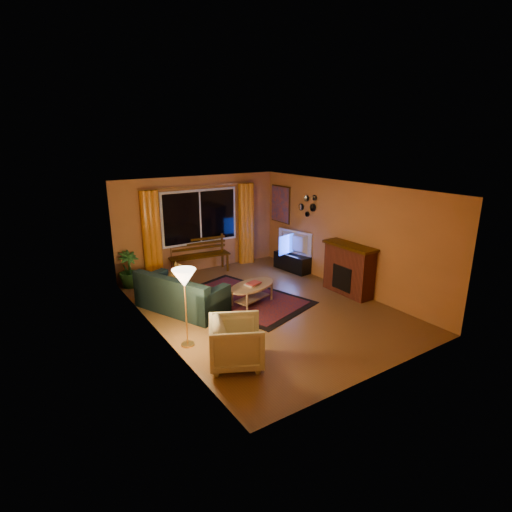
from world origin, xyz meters
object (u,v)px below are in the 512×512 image
floor_lamp (186,309)px  sofa (181,292)px  coffee_table (252,294)px  tv_console (292,262)px  bench (200,264)px  armchair (236,340)px

floor_lamp → sofa: bearing=70.3°
sofa → coffee_table: size_ratio=1.65×
coffee_table → floor_lamp: bearing=-154.7°
floor_lamp → tv_console: bearing=28.7°
bench → coffee_table: (0.07, -2.45, -0.03)m
armchair → tv_console: size_ratio=0.77×
bench → floor_lamp: size_ratio=1.16×
floor_lamp → coffee_table: size_ratio=1.17×
armchair → floor_lamp: 1.09m
floor_lamp → coffee_table: floor_lamp is taller
bench → armchair: bearing=-100.9°
armchair → sofa: bearing=24.3°
bench → floor_lamp: floor_lamp is taller
bench → floor_lamp: (-1.84, -3.35, 0.44)m
sofa → tv_console: (3.49, 0.76, -0.17)m
armchair → coffee_table: armchair is taller
bench → tv_console: 2.46m
bench → tv_console: (2.16, -1.16, -0.01)m
bench → sofa: 2.34m
floor_lamp → tv_console: 4.58m
sofa → armchair: armchair is taller
sofa → armchair: 2.40m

